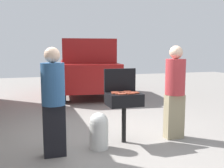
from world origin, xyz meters
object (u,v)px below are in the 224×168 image
(hot_dog_0, at_px, (129,93))
(hot_dog_4, at_px, (126,94))
(bbq_grill, at_px, (124,101))
(propane_tank, at_px, (99,130))
(hot_dog_10, at_px, (127,92))
(parked_minivan, at_px, (86,67))
(hot_dog_6, at_px, (125,93))
(hot_dog_11, at_px, (115,92))
(hot_dog_1, at_px, (127,91))
(hot_dog_9, at_px, (122,92))
(hot_dog_12, at_px, (115,93))
(person_right, at_px, (175,89))
(hot_dog_7, at_px, (115,93))
(hot_dog_8, at_px, (134,92))
(hot_dog_14, at_px, (134,93))
(hot_dog_5, at_px, (122,94))
(hot_dog_13, at_px, (131,94))
(hot_dog_3, at_px, (119,94))
(person_left, at_px, (53,98))
(hot_dog_2, at_px, (136,93))

(hot_dog_0, distance_m, hot_dog_4, 0.09)
(bbq_grill, distance_m, propane_tank, 0.68)
(hot_dog_10, bearing_deg, parked_minivan, 85.65)
(hot_dog_6, height_order, hot_dog_11, same)
(hot_dog_1, bearing_deg, parked_minivan, 85.81)
(hot_dog_9, height_order, hot_dog_12, same)
(propane_tank, distance_m, person_right, 1.61)
(hot_dog_7, distance_m, hot_dog_10, 0.25)
(hot_dog_8, distance_m, hot_dog_11, 0.35)
(hot_dog_9, xyz_separation_m, hot_dog_11, (-0.11, 0.06, 0.00))
(hot_dog_6, xyz_separation_m, hot_dog_14, (0.14, -0.08, 0.00))
(hot_dog_10, bearing_deg, propane_tank, -163.59)
(hot_dog_6, xyz_separation_m, parked_minivan, (0.46, 5.37, 0.12))
(hot_dog_8, distance_m, propane_tank, 0.91)
(hot_dog_5, xyz_separation_m, hot_dog_13, (0.17, -0.01, 0.00))
(bbq_grill, distance_m, hot_dog_3, 0.22)
(hot_dog_3, bearing_deg, hot_dog_1, 41.92)
(bbq_grill, height_order, person_left, person_left)
(hot_dog_2, xyz_separation_m, hot_dog_4, (-0.18, 0.00, 0.00))
(hot_dog_0, distance_m, hot_dog_13, 0.10)
(hot_dog_11, height_order, person_right, person_right)
(hot_dog_9, bearing_deg, parked_minivan, 84.58)
(hot_dog_2, distance_m, hot_dog_8, 0.11)
(hot_dog_4, bearing_deg, parked_minivan, 84.93)
(person_right, bearing_deg, hot_dog_5, -9.32)
(bbq_grill, relative_size, hot_dog_7, 6.90)
(hot_dog_3, distance_m, hot_dog_9, 0.18)
(hot_dog_4, height_order, hot_dog_6, same)
(hot_dog_4, distance_m, parked_minivan, 5.51)
(hot_dog_8, bearing_deg, hot_dog_11, 158.48)
(bbq_grill, relative_size, hot_dog_2, 6.90)
(hot_dog_9, bearing_deg, hot_dog_3, -123.69)
(hot_dog_10, bearing_deg, hot_dog_2, -55.12)
(hot_dog_5, height_order, hot_dog_13, same)
(hot_dog_12, bearing_deg, hot_dog_5, -70.53)
(bbq_grill, distance_m, person_right, 1.00)
(hot_dog_9, relative_size, person_left, 0.08)
(hot_dog_7, distance_m, hot_dog_13, 0.28)
(hot_dog_11, bearing_deg, hot_dog_14, -34.90)
(hot_dog_2, bearing_deg, hot_dog_14, 126.44)
(hot_dog_12, height_order, hot_dog_13, same)
(hot_dog_1, xyz_separation_m, propane_tank, (-0.60, -0.24, -0.59))
(hot_dog_3, relative_size, hot_dog_10, 1.00)
(hot_dog_14, relative_size, parked_minivan, 0.03)
(person_left, bearing_deg, hot_dog_11, 24.34)
(hot_dog_9, distance_m, hot_dog_11, 0.13)
(hot_dog_3, distance_m, hot_dog_11, 0.21)
(hot_dog_8, relative_size, hot_dog_12, 1.00)
(hot_dog_5, height_order, hot_dog_6, same)
(hot_dog_2, relative_size, person_right, 0.08)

